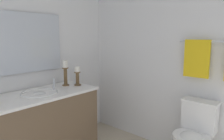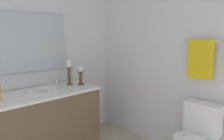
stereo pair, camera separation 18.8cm
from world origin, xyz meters
name	(u,v)px [view 2 (the right image)]	position (x,y,z in m)	size (l,w,h in m)	color
wall_back	(180,55)	(0.00, 1.15, 1.23)	(2.65, 0.04, 2.45)	white
wall_left	(38,54)	(-1.32, 0.00, 1.23)	(0.04, 2.31, 2.45)	white
vanity_cabinet	(44,126)	(-1.00, -0.13, 0.42)	(0.58, 1.28, 0.83)	brown
sink_basin	(42,95)	(-1.00, -0.13, 0.79)	(0.40, 0.40, 0.24)	white
mirror	(29,43)	(-1.28, -0.13, 1.38)	(0.02, 0.97, 0.70)	silver
candle_holder_tall	(81,75)	(-0.97, 0.39, 0.95)	(0.09, 0.09, 0.24)	brown
candle_holder_short	(69,72)	(-1.08, 0.28, 1.00)	(0.09, 0.09, 0.32)	brown
towel_bar	(223,42)	(0.48, 1.09, 1.40)	(0.02, 0.02, 0.82)	silver
towel_near_vanity	(200,59)	(0.28, 1.08, 1.20)	(0.28, 0.03, 0.42)	yellow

